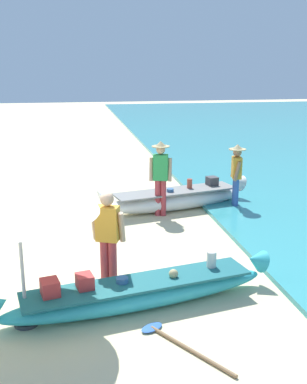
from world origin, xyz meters
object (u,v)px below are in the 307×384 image
at_px(boat_cyan_foreground, 138,293).
at_px(person_tourist_customer, 108,237).
at_px(person_vendor_assistant, 236,172).
at_px(patio_umbrella_large, 17,199).
at_px(paddle, 176,341).
at_px(boat_white_midground, 176,199).
at_px(person_vendor_hatted, 161,173).

height_order(boat_cyan_foreground, person_tourist_customer, person_tourist_customer).
xyz_separation_m(boat_cyan_foreground, person_vendor_assistant, (3.26, 4.66, 0.74)).
xyz_separation_m(patio_umbrella_large, paddle, (2.04, -0.86, -1.87)).
distance_m(patio_umbrella_large, paddle, 2.90).
bearing_deg(boat_cyan_foreground, paddle, -71.80).
bearing_deg(patio_umbrella_large, person_tourist_customer, 32.38).
xyz_separation_m(boat_white_midground, person_vendor_assistant, (1.54, -0.20, 0.70)).
xyz_separation_m(person_vendor_hatted, person_tourist_customer, (-1.62, -3.84, -0.12)).
bearing_deg(person_tourist_customer, paddle, -65.74).
bearing_deg(boat_white_midground, patio_umbrella_large, -123.84).
bearing_deg(person_tourist_customer, boat_cyan_foreground, -56.20).
bearing_deg(person_tourist_customer, patio_umbrella_large, -147.62).
distance_m(person_tourist_customer, paddle, 2.06).
distance_m(boat_cyan_foreground, person_vendor_assistant, 5.73).
height_order(boat_cyan_foreground, paddle, boat_cyan_foreground).
distance_m(boat_cyan_foreground, person_vendor_hatted, 4.69).
bearing_deg(person_tourist_customer, person_vendor_assistant, 47.97).
xyz_separation_m(person_vendor_hatted, paddle, (-0.87, -5.52, -1.06)).
bearing_deg(person_vendor_hatted, person_vendor_assistant, 6.09).
bearing_deg(boat_white_midground, person_vendor_assistant, -7.37).
xyz_separation_m(person_tourist_customer, patio_umbrella_large, (-1.28, -0.81, 0.93)).
height_order(boat_white_midground, person_vendor_hatted, person_vendor_hatted).
bearing_deg(paddle, person_vendor_hatted, 81.04).
xyz_separation_m(person_tourist_customer, paddle, (0.75, -1.67, -0.94)).
bearing_deg(patio_umbrella_large, person_vendor_assistant, 44.60).
bearing_deg(person_vendor_assistant, boat_cyan_foreground, -124.97).
xyz_separation_m(boat_white_midground, paddle, (-1.36, -5.93, -0.26)).
relative_size(boat_white_midground, person_vendor_hatted, 2.21).
xyz_separation_m(boat_cyan_foreground, patio_umbrella_large, (-1.69, -0.22, 1.66)).
bearing_deg(paddle, boat_cyan_foreground, 108.20).
distance_m(person_vendor_hatted, paddle, 5.69).
distance_m(boat_white_midground, person_tourist_customer, 4.81).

